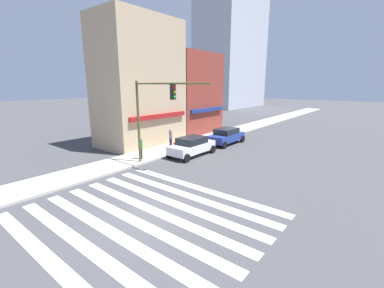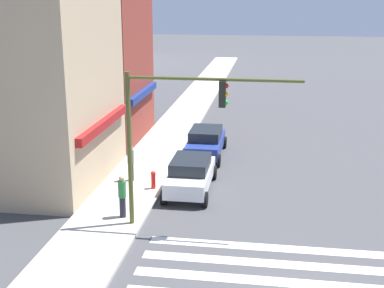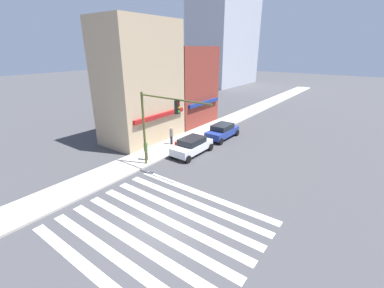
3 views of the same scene
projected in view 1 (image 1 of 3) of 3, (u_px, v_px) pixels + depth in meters
ground_plane at (145, 216)px, 11.79m from camera, size 200.00×200.00×0.00m
sidewalk_left at (66, 178)px, 16.33m from camera, size 120.00×3.00×0.15m
crosswalk_stripes at (145, 216)px, 11.79m from camera, size 8.78×10.80×0.01m
storefront_row at (163, 88)px, 27.32m from camera, size 15.38×5.30×11.97m
tower_distant at (233, 18)px, 64.69m from camera, size 19.72×10.89×44.23m
traffic_signal at (153, 108)px, 17.64m from camera, size 0.32×6.47×6.14m
sedan_white at (192, 146)px, 21.56m from camera, size 4.40×2.02×1.59m
sedan_blue at (226, 136)px, 25.77m from camera, size 4.41×2.02×1.59m
pedestrian_green_top at (141, 147)px, 20.06m from camera, size 0.32×0.32×1.77m
pedestrian_grey_coat at (171, 138)px, 23.77m from camera, size 0.32×0.32×1.77m
fire_hydrant at (174, 146)px, 22.40m from camera, size 0.24×0.24×0.84m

